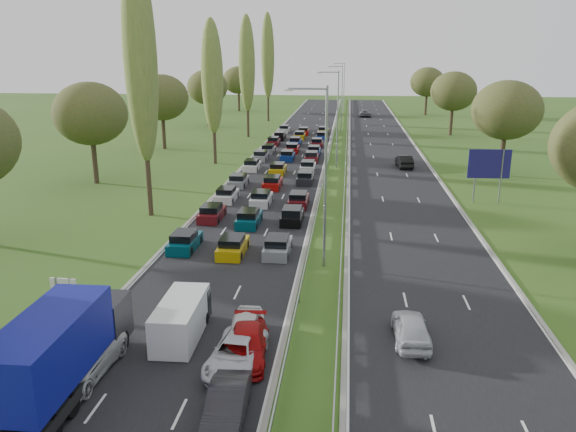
% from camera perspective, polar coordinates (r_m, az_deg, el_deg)
% --- Properties ---
extents(ground, '(260.00, 260.00, 0.00)m').
position_cam_1_polar(ground, '(74.10, 4.97, 5.24)').
color(ground, '#2D531A').
rests_on(ground, ground).
extents(near_carriageway, '(10.50, 215.00, 0.04)m').
position_cam_1_polar(near_carriageway, '(76.98, -0.04, 5.71)').
color(near_carriageway, black).
rests_on(near_carriageway, ground).
extents(far_carriageway, '(10.50, 215.00, 0.04)m').
position_cam_1_polar(far_carriageway, '(76.73, 10.08, 5.43)').
color(far_carriageway, black).
rests_on(far_carriageway, ground).
extents(central_reservation, '(2.36, 215.00, 0.32)m').
position_cam_1_polar(central_reservation, '(76.46, 5.03, 6.00)').
color(central_reservation, gray).
rests_on(central_reservation, ground).
extents(lamp_columns, '(0.18, 140.18, 12.00)m').
position_cam_1_polar(lamp_columns, '(71.23, 5.05, 9.69)').
color(lamp_columns, gray).
rests_on(lamp_columns, ground).
extents(poplar_row, '(2.80, 127.80, 22.44)m').
position_cam_1_polar(poplar_row, '(63.40, -10.11, 14.52)').
color(poplar_row, '#2D2116').
rests_on(poplar_row, ground).
extents(woodland_left, '(8.00, 166.00, 11.10)m').
position_cam_1_polar(woodland_left, '(62.34, -20.77, 9.38)').
color(woodland_left, '#2D2116').
rests_on(woodland_left, ground).
extents(woodland_right, '(8.00, 153.00, 11.10)m').
position_cam_1_polar(woodland_right, '(62.45, 23.27, 9.13)').
color(woodland_right, '#2D2116').
rests_on(woodland_right, ground).
extents(traffic_queue_fill, '(9.10, 69.72, 0.80)m').
position_cam_1_polar(traffic_queue_fill, '(71.89, -0.49, 5.32)').
color(traffic_queue_fill, '#053F4C').
rests_on(traffic_queue_fill, ground).
extents(near_car_2, '(2.69, 5.55, 1.52)m').
position_cam_1_polar(near_car_2, '(27.29, -20.55, -13.63)').
color(near_car_2, silver).
rests_on(near_car_2, near_carriageway).
extents(near_car_7, '(1.97, 4.66, 1.34)m').
position_cam_1_polar(near_car_7, '(29.73, -10.70, -10.48)').
color(near_car_7, '#042D44').
rests_on(near_car_7, near_carriageway).
extents(near_car_9, '(1.67, 4.30, 1.40)m').
position_cam_1_polar(near_car_9, '(23.16, -6.24, -18.54)').
color(near_car_9, black).
rests_on(near_car_9, near_carriageway).
extents(near_car_10, '(2.57, 4.91, 1.32)m').
position_cam_1_polar(near_car_10, '(26.51, -5.32, -13.77)').
color(near_car_10, silver).
rests_on(near_car_10, near_carriageway).
extents(near_car_11, '(2.32, 4.90, 1.38)m').
position_cam_1_polar(near_car_11, '(27.15, -4.23, -12.89)').
color(near_car_11, '#970909').
rests_on(near_car_11, near_carriageway).
extents(near_car_12, '(1.85, 4.18, 1.40)m').
position_cam_1_polar(near_car_12, '(28.60, -4.37, -11.28)').
color(near_car_12, white).
rests_on(near_car_12, near_carriageway).
extents(far_car_0, '(1.82, 4.30, 1.45)m').
position_cam_1_polar(far_car_0, '(29.13, 12.40, -11.05)').
color(far_car_0, '#B2B6BC').
rests_on(far_car_0, far_carriageway).
extents(far_car_1, '(2.03, 4.94, 1.59)m').
position_cam_1_polar(far_car_1, '(73.09, 11.73, 5.47)').
color(far_car_1, black).
rests_on(far_car_1, far_carriageway).
extents(far_car_2, '(2.75, 5.83, 1.61)m').
position_cam_1_polar(far_car_2, '(133.63, 7.84, 10.33)').
color(far_car_2, slate).
rests_on(far_car_2, far_carriageway).
extents(blue_lorry, '(2.51, 9.02, 3.81)m').
position_cam_1_polar(blue_lorry, '(25.98, -21.90, -12.36)').
color(blue_lorry, black).
rests_on(blue_lorry, near_carriageway).
extents(white_van_rear, '(1.95, 4.96, 1.99)m').
position_cam_1_polar(white_van_rear, '(29.39, -10.69, -10.08)').
color(white_van_rear, silver).
rests_on(white_van_rear, near_carriageway).
extents(info_sign, '(1.50, 0.17, 2.10)m').
position_cam_1_polar(info_sign, '(33.42, -21.81, -7.06)').
color(info_sign, gray).
rests_on(info_sign, ground).
extents(direction_sign, '(4.00, 0.29, 5.20)m').
position_cam_1_polar(direction_sign, '(57.19, 19.76, 4.78)').
color(direction_sign, gray).
rests_on(direction_sign, ground).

